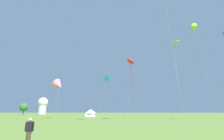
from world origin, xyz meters
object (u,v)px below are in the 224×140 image
(kite_lime_delta, at_px, (193,26))
(kite_cyan_diamond, at_px, (107,79))
(kite_lime_parafoil, at_px, (175,43))
(kite_red_parafoil, at_px, (131,61))
(person_spectator, at_px, (29,133))
(tree_distant_left, at_px, (24,107))
(kite_pink_delta, at_px, (59,85))
(festival_tent_right, at_px, (91,113))
(observatory_dome, at_px, (43,105))

(kite_lime_delta, distance_m, kite_cyan_diamond, 30.05)
(kite_cyan_diamond, distance_m, kite_lime_parafoil, 23.84)
(kite_red_parafoil, distance_m, kite_lime_parafoil, 18.40)
(person_spectator, bearing_deg, tree_distant_left, 121.64)
(kite_lime_delta, height_order, kite_pink_delta, kite_lime_delta)
(festival_tent_right, bearing_deg, person_spectator, -83.45)
(kite_lime_parafoil, distance_m, observatory_dome, 92.14)
(observatory_dome, bearing_deg, kite_lime_parafoil, -40.61)
(kite_cyan_diamond, height_order, person_spectator, kite_cyan_diamond)
(kite_lime_delta, relative_size, festival_tent_right, 6.47)
(kite_cyan_diamond, xyz_separation_m, festival_tent_right, (-7.18, 13.87, -9.90))
(kite_lime_delta, height_order, kite_red_parafoil, kite_lime_delta)
(observatory_dome, bearing_deg, person_spectator, -64.23)
(kite_lime_parafoil, bearing_deg, kite_red_parafoil, -150.52)
(observatory_dome, relative_size, tree_distant_left, 1.64)
(kite_cyan_diamond, distance_m, person_spectator, 39.04)
(kite_pink_delta, xyz_separation_m, kite_lime_parafoil, (35.41, 0.40, 12.93))
(kite_lime_delta, distance_m, observatory_dome, 97.97)
(kite_lime_delta, relative_size, person_spectator, 16.06)
(kite_pink_delta, relative_size, kite_red_parafoil, 0.77)
(tree_distant_left, bearing_deg, person_spectator, -58.36)
(kite_lime_delta, distance_m, kite_red_parafoil, 23.34)
(kite_lime_delta, height_order, tree_distant_left, kite_lime_delta)
(kite_lime_delta, relative_size, kite_lime_parafoil, 1.20)
(kite_lime_delta, xyz_separation_m, kite_cyan_diamond, (-25.81, 2.90, -15.11))
(kite_lime_parafoil, bearing_deg, kite_lime_delta, -27.64)
(kite_lime_delta, bearing_deg, tree_distant_left, 148.69)
(person_spectator, bearing_deg, kite_pink_delta, 109.49)
(kite_lime_delta, relative_size, kite_cyan_diamond, 2.18)
(kite_lime_parafoil, distance_m, festival_tent_right, 38.02)
(observatory_dome, bearing_deg, kite_lime_delta, -39.90)
(kite_lime_delta, height_order, person_spectator, kite_lime_delta)
(person_spectator, xyz_separation_m, festival_tent_right, (-5.91, 51.42, 0.70))
(kite_cyan_diamond, xyz_separation_m, kite_lime_parafoil, (21.14, -0.46, 11.01))
(kite_cyan_diamond, relative_size, person_spectator, 7.37)
(festival_tent_right, bearing_deg, kite_pink_delta, -115.66)
(kite_lime_parafoil, distance_m, tree_distant_left, 87.36)
(kite_red_parafoil, bearing_deg, tree_distant_left, 137.94)
(kite_pink_delta, height_order, observatory_dome, kite_pink_delta)
(kite_lime_delta, xyz_separation_m, observatory_dome, (-73.49, 61.45, -20.55))
(kite_cyan_diamond, relative_size, tree_distant_left, 1.94)
(kite_red_parafoil, height_order, festival_tent_right, kite_red_parafoil)
(kite_cyan_diamond, xyz_separation_m, kite_pink_delta, (-14.26, -0.86, -1.92))
(kite_lime_parafoil, relative_size, festival_tent_right, 5.38)
(kite_cyan_diamond, relative_size, observatory_dome, 1.18)
(kite_red_parafoil, xyz_separation_m, tree_distant_left, (-58.50, 52.78, -9.99))
(person_spectator, height_order, tree_distant_left, tree_distant_left)
(person_spectator, height_order, festival_tent_right, festival_tent_right)
(kite_pink_delta, distance_m, person_spectator, 39.88)
(kite_red_parafoil, bearing_deg, kite_lime_delta, 16.59)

